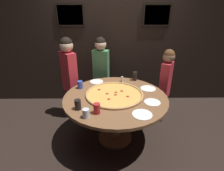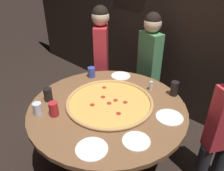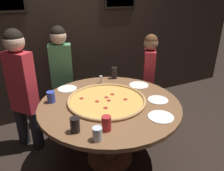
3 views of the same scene
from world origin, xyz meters
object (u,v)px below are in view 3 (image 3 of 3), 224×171
at_px(dining_table, 110,115).
at_px(drink_cup_near_left, 75,125).
at_px(giant_pizza, 107,100).
at_px(drink_cup_far_right, 106,123).
at_px(white_plate_far_back, 161,117).
at_px(diner_side_right, 22,85).
at_px(white_plate_near_front, 158,100).
at_px(white_plate_left_side, 67,89).
at_px(condiment_shaker, 101,79).
at_px(diner_centre_back, 62,71).
at_px(diner_far_left, 149,74).
at_px(drink_cup_beside_pizza, 97,134).
at_px(white_plate_right_side, 139,85).
at_px(drink_cup_by_shaker, 114,73).
at_px(drink_cup_centre_back, 51,97).

height_order(dining_table, drink_cup_near_left, drink_cup_near_left).
bearing_deg(giant_pizza, drink_cup_far_right, -115.04).
height_order(white_plate_far_back, diner_side_right, diner_side_right).
bearing_deg(white_plate_near_front, white_plate_left_side, 138.13).
distance_m(drink_cup_near_left, condiment_shaker, 1.03).
xyz_separation_m(dining_table, diner_side_right, (-0.78, 0.67, 0.23)).
height_order(diner_centre_back, diner_far_left, diner_centre_back).
bearing_deg(white_plate_near_front, white_plate_far_back, -122.69).
bearing_deg(condiment_shaker, white_plate_left_side, 178.30).
distance_m(drink_cup_beside_pizza, white_plate_right_side, 1.14).
height_order(white_plate_near_front, condiment_shaker, condiment_shaker).
bearing_deg(drink_cup_far_right, drink_cup_by_shaker, 60.12).
bearing_deg(diner_far_left, dining_table, -25.84).
distance_m(white_plate_near_front, diner_side_right, 1.52).
relative_size(white_plate_right_side, diner_side_right, 0.16).
relative_size(drink_cup_near_left, white_plate_right_side, 0.55).
height_order(drink_cup_beside_pizza, diner_far_left, diner_far_left).
relative_size(white_plate_right_side, diner_far_left, 0.18).
bearing_deg(white_plate_far_back, drink_cup_far_right, 175.80).
height_order(condiment_shaker, diner_side_right, diner_side_right).
height_order(giant_pizza, drink_cup_centre_back, drink_cup_centre_back).
bearing_deg(white_plate_near_front, drink_cup_far_right, -161.11).
relative_size(white_plate_far_back, white_plate_near_front, 1.11).
xyz_separation_m(drink_cup_by_shaker, diner_centre_back, (-0.59, 0.41, -0.02)).
bearing_deg(condiment_shaker, drink_cup_far_right, -110.96).
distance_m(drink_cup_far_right, white_plate_near_front, 0.76).
bearing_deg(drink_cup_centre_back, white_plate_near_front, -24.23).
bearing_deg(diner_far_left, white_plate_left_side, -56.79).
height_order(diner_far_left, diner_side_right, diner_side_right).
distance_m(drink_cup_centre_back, diner_side_right, 0.46).
xyz_separation_m(giant_pizza, white_plate_far_back, (0.31, -0.51, -0.01)).
bearing_deg(dining_table, diner_side_right, 139.37).
relative_size(drink_cup_centre_back, drink_cup_far_right, 0.90).
relative_size(drink_cup_centre_back, white_plate_near_front, 0.54).
bearing_deg(white_plate_right_side, diner_far_left, 40.27).
bearing_deg(diner_side_right, diner_centre_back, -99.04).
distance_m(white_plate_left_side, condiment_shaker, 0.43).
bearing_deg(drink_cup_by_shaker, giant_pizza, -123.68).
height_order(giant_pizza, drink_cup_by_shaker, drink_cup_by_shaker).
bearing_deg(drink_cup_far_right, diner_centre_back, 90.54).
bearing_deg(drink_cup_by_shaker, diner_side_right, 175.80).
bearing_deg(giant_pizza, dining_table, -71.34).
bearing_deg(white_plate_left_side, drink_cup_far_right, -85.70).
distance_m(drink_cup_centre_back, white_plate_right_side, 1.05).
xyz_separation_m(drink_cup_centre_back, white_plate_left_side, (0.23, 0.24, -0.05)).
relative_size(dining_table, diner_far_left, 1.14).
xyz_separation_m(drink_cup_beside_pizza, condiment_shaker, (0.47, 1.02, -0.01)).
distance_m(white_plate_right_side, white_plate_far_back, 0.73).
xyz_separation_m(drink_cup_far_right, white_plate_left_side, (-0.07, 0.95, -0.06)).
distance_m(dining_table, white_plate_right_side, 0.58).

